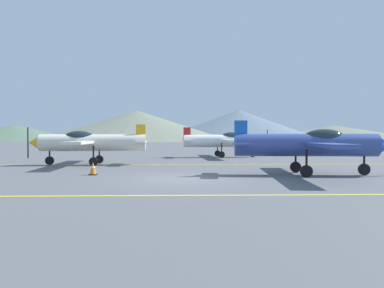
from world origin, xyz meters
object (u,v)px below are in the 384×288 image
Objects in this scene: car_sedan at (293,144)px; airplane_mid at (89,142)px; traffic_cone_front at (93,169)px; airplane_far at (225,140)px; airplane_near at (311,144)px.

airplane_mid is at bearing -136.73° from car_sedan.
traffic_cone_front is (-16.21, -22.65, -0.56)m from car_sedan.
airplane_far is 12.72m from car_sedan.
airplane_near reaches higher than car_sedan.
airplane_near is 23.76m from car_sedan.
airplane_near is at bearing -1.36° from traffic_cone_front.
airplane_far is at bearing -132.84° from car_sedan.
airplane_far is 13.93× the size of traffic_cone_front.
airplane_near is 13.75m from airplane_far.
airplane_far is at bearing 39.12° from airplane_mid.
car_sedan is at bearing 74.43° from airplane_near.
airplane_far is (-2.27, 13.57, 0.00)m from airplane_near.
airplane_near is 13.01m from airplane_mid.
airplane_mid is at bearing 106.25° from traffic_cone_front.
car_sedan is (17.90, 16.85, -0.54)m from airplane_mid.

